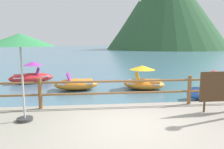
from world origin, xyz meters
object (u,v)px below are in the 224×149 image
sign_board (219,87)px  pedal_boat_0 (211,90)px  pedal_boat_2 (76,84)px  pedal_boat_3 (31,76)px  pedal_boat_1 (144,81)px  beach_umbrella (20,41)px

sign_board → pedal_boat_0: size_ratio=0.47×
sign_board → pedal_boat_0: bearing=62.4°
pedal_boat_2 → pedal_boat_3: size_ratio=0.81×
pedal_boat_1 → pedal_boat_2: (-3.48, 0.22, -0.13)m
pedal_boat_2 → pedal_boat_3: pedal_boat_3 is taller
pedal_boat_0 → pedal_boat_3: (-8.62, 4.70, 0.01)m
sign_board → pedal_boat_1: bearing=100.5°
sign_board → pedal_boat_2: (-4.41, 5.22, -0.83)m
sign_board → beach_umbrella: bearing=-178.1°
beach_umbrella → pedal_boat_3: bearing=103.1°
sign_board → beach_umbrella: beach_umbrella is taller
pedal_boat_1 → pedal_boat_3: pedal_boat_3 is taller
beach_umbrella → sign_board: bearing=1.9°
pedal_boat_1 → pedal_boat_2: pedal_boat_1 is taller
sign_board → pedal_boat_0: sign_board is taller
pedal_boat_0 → pedal_boat_1: (-2.36, 2.25, 0.03)m
beach_umbrella → pedal_boat_2: size_ratio=1.00×
pedal_boat_0 → pedal_boat_3: 9.82m
pedal_boat_1 → pedal_boat_2: size_ratio=1.08×
beach_umbrella → pedal_boat_2: 5.90m
beach_umbrella → pedal_boat_1: bearing=49.1°
pedal_boat_3 → pedal_boat_2: bearing=-38.6°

